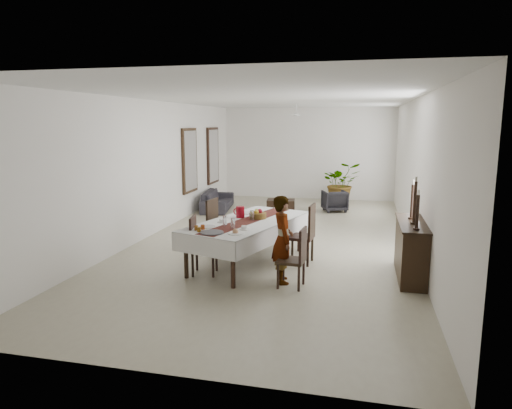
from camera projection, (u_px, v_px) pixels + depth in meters
name	position (u px, v px, depth m)	size (l,w,h in m)	color
floor	(276.00, 239.00, 10.64)	(6.00, 12.00, 0.00)	#B2AB8D
ceiling	(277.00, 99.00, 10.07)	(6.00, 12.00, 0.02)	white
wall_back	(308.00, 154.00, 16.11)	(6.00, 0.02, 3.20)	white
wall_front	(167.00, 230.00, 4.60)	(6.00, 0.02, 3.20)	white
wall_left	(155.00, 168.00, 11.03)	(0.02, 12.00, 3.20)	white
wall_right	(415.00, 174.00, 9.68)	(0.02, 12.00, 3.20)	white
dining_table_top	(248.00, 223.00, 8.66)	(1.11, 2.66, 0.06)	black
table_leg_fl	(186.00, 256.00, 7.90)	(0.08, 0.08, 0.78)	black
table_leg_fr	(233.00, 265.00, 7.41)	(0.08, 0.08, 0.78)	black
table_leg_bl	(259.00, 228.00, 10.04)	(0.08, 0.08, 0.78)	black
table_leg_br	(299.00, 233.00, 9.56)	(0.08, 0.08, 0.78)	black
tablecloth_top	(248.00, 221.00, 8.65)	(1.31, 2.86, 0.01)	silver
tablecloth_drape_left	(220.00, 225.00, 9.00)	(0.01, 2.86, 0.33)	silver
tablecloth_drape_right	(278.00, 233.00, 8.35)	(0.01, 2.86, 0.33)	silver
tablecloth_drape_near	(203.00, 246.00, 7.47)	(1.31, 0.01, 0.33)	white
tablecloth_drape_far	(282.00, 216.00, 9.89)	(1.31, 0.01, 0.33)	silver
table_runner	(248.00, 220.00, 8.65)	(0.39, 2.77, 0.00)	#5B211A
red_pitcher	(240.00, 212.00, 8.91)	(0.17, 0.17, 0.22)	maroon
pitcher_handle	(236.00, 212.00, 8.96)	(0.13, 0.13, 0.02)	maroon
wine_glass_near	(233.00, 224.00, 7.95)	(0.08, 0.08, 0.19)	white
wine_glass_mid	(225.00, 221.00, 8.17)	(0.08, 0.08, 0.19)	white
wine_glass_far	(252.00, 216.00, 8.65)	(0.08, 0.08, 0.19)	silver
teacup_right	(244.00, 228.00, 7.91)	(0.10, 0.10, 0.07)	silver
saucer_right	(244.00, 229.00, 7.92)	(0.17, 0.17, 0.01)	white
teacup_left	(222.00, 221.00, 8.48)	(0.10, 0.10, 0.07)	white
saucer_left	(222.00, 222.00, 8.48)	(0.17, 0.17, 0.01)	silver
plate_near_right	(235.00, 233.00, 7.62)	(0.27, 0.27, 0.02)	white
bread_near_right	(235.00, 232.00, 7.61)	(0.10, 0.10, 0.10)	tan
plate_near_left	(208.00, 227.00, 8.11)	(0.27, 0.27, 0.02)	silver
plate_far_left	(249.00, 213.00, 9.34)	(0.27, 0.27, 0.02)	silver
serving_tray	(212.00, 233.00, 7.66)	(0.40, 0.40, 0.02)	#3C3B40
jam_jar_a	(199.00, 229.00, 7.75)	(0.07, 0.07, 0.08)	brown
jam_jar_b	(196.00, 228.00, 7.86)	(0.07, 0.07, 0.08)	brown
jam_jar_c	(203.00, 227.00, 7.93)	(0.07, 0.07, 0.08)	#8B3A14
fruit_basket	(258.00, 216.00, 8.85)	(0.33, 0.33, 0.11)	brown
fruit_red	(260.00, 211.00, 8.83)	(0.10, 0.10, 0.10)	maroon
fruit_green	(257.00, 211.00, 8.88)	(0.09, 0.09, 0.09)	#537A24
fruit_yellow	(256.00, 212.00, 8.78)	(0.09, 0.09, 0.09)	gold
chair_right_near_seat	(291.00, 261.00, 7.47)	(0.42, 0.42, 0.05)	black
chair_right_near_leg_fl	(299.00, 279.00, 7.29)	(0.04, 0.04, 0.42)	black
chair_right_near_leg_fr	(304.00, 272.00, 7.62)	(0.04, 0.04, 0.42)	black
chair_right_near_leg_bl	(278.00, 277.00, 7.40)	(0.04, 0.04, 0.42)	black
chair_right_near_leg_br	(283.00, 270.00, 7.73)	(0.04, 0.04, 0.42)	black
chair_right_near_back	(303.00, 245.00, 7.36)	(0.42, 0.04, 0.54)	black
chair_right_far_seat	(300.00, 237.00, 8.75)	(0.49, 0.49, 0.06)	black
chair_right_far_leg_fl	(308.00, 254.00, 8.55)	(0.05, 0.05, 0.48)	black
chair_right_far_leg_fr	(312.00, 249.00, 8.92)	(0.05, 0.05, 0.48)	black
chair_right_far_leg_bl	(287.00, 252.00, 8.68)	(0.05, 0.05, 0.48)	black
chair_right_far_leg_br	(292.00, 247.00, 9.05)	(0.05, 0.05, 0.48)	black
chair_right_far_back	(312.00, 221.00, 8.62)	(0.49, 0.04, 0.62)	black
chair_left_near_seat	(205.00, 249.00, 8.11)	(0.44, 0.44, 0.05)	black
chair_left_near_leg_fl	(197.00, 259.00, 8.34)	(0.04, 0.04, 0.44)	black
chair_left_near_leg_fr	(193.00, 265.00, 7.99)	(0.04, 0.04, 0.44)	black
chair_left_near_leg_bl	(216.00, 259.00, 8.32)	(0.04, 0.04, 0.44)	black
chair_left_near_leg_br	(213.00, 265.00, 7.96)	(0.04, 0.04, 0.44)	black
chair_left_near_back	(193.00, 232.00, 8.07)	(0.44, 0.04, 0.56)	black
chair_left_far_seat	(222.00, 230.00, 9.37)	(0.48, 0.48, 0.05)	black
chair_left_far_leg_fl	(218.00, 239.00, 9.67)	(0.05, 0.05, 0.47)	black
chair_left_far_leg_fr	(209.00, 244.00, 9.31)	(0.05, 0.05, 0.47)	black
chair_left_far_leg_bl	(235.00, 241.00, 9.52)	(0.05, 0.05, 0.47)	black
chair_left_far_leg_br	(226.00, 246.00, 9.17)	(0.05, 0.05, 0.47)	black
chair_left_far_back	(212.00, 214.00, 9.40)	(0.48, 0.04, 0.61)	black
woman	(283.00, 239.00, 7.64)	(0.54, 0.36, 1.49)	#92959A
sideboard_body	(411.00, 251.00, 7.93)	(0.43, 1.59, 0.96)	black
sideboard_top	(412.00, 223.00, 7.84)	(0.47, 1.66, 0.03)	black
candlestick_near_base	(416.00, 229.00, 7.28)	(0.11, 0.11, 0.03)	black
candlestick_near_shaft	(417.00, 211.00, 7.23)	(0.05, 0.05, 0.53)	black
candlestick_near_candle	(419.00, 192.00, 7.17)	(0.04, 0.04, 0.09)	white
candlestick_mid_base	(414.00, 223.00, 7.68)	(0.11, 0.11, 0.03)	black
candlestick_mid_shaft	(415.00, 202.00, 7.62)	(0.05, 0.05, 0.69)	black
candlestick_mid_candle	(416.00, 179.00, 7.55)	(0.04, 0.04, 0.09)	beige
candlestick_far_base	(411.00, 218.00, 8.09)	(0.11, 0.11, 0.03)	black
candlestick_far_shaft	(412.00, 201.00, 8.04)	(0.05, 0.05, 0.58)	black
candlestick_far_candle	(413.00, 182.00, 7.98)	(0.04, 0.04, 0.09)	beige
sofa	(218.00, 200.00, 14.23)	(1.98, 0.77, 0.58)	#2E2A30
armchair	(335.00, 201.00, 13.93)	(0.68, 0.70, 0.64)	#242226
coffee_table	(281.00, 206.00, 13.89)	(0.84, 0.56, 0.37)	black
potted_plant	(341.00, 183.00, 15.23)	(1.25, 1.09, 1.39)	#2F5622
mirror_frame_near	(190.00, 161.00, 13.13)	(0.06, 1.05, 1.85)	black
mirror_glass_near	(191.00, 161.00, 13.12)	(0.01, 0.90, 1.70)	silver
mirror_frame_far	(213.00, 156.00, 15.14)	(0.06, 1.05, 1.85)	black
mirror_glass_far	(214.00, 156.00, 15.13)	(0.01, 0.90, 1.70)	white
fan_rod	(296.00, 108.00, 12.97)	(0.04, 0.04, 0.20)	white
fan_hub	(296.00, 115.00, 13.00)	(0.16, 0.16, 0.08)	silver
fan_blade_n	(298.00, 115.00, 13.34)	(0.10, 0.55, 0.01)	white
fan_blade_s	(294.00, 115.00, 12.67)	(0.10, 0.55, 0.01)	white
fan_blade_e	(308.00, 115.00, 12.92)	(0.55, 0.10, 0.01)	white
fan_blade_w	(284.00, 115.00, 13.08)	(0.55, 0.10, 0.01)	white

